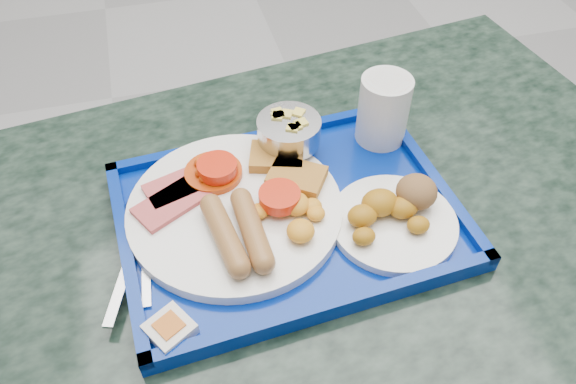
# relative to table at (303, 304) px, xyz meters

# --- Properties ---
(floor) EXTENTS (6.00, 6.00, 0.00)m
(floor) POSITION_rel_table_xyz_m (0.32, 0.65, -0.51)
(floor) COLOR #939396
(floor) RESTS_ON ground
(table) EXTENTS (1.19, 0.88, 0.69)m
(table) POSITION_rel_table_xyz_m (0.00, 0.00, 0.00)
(table) COLOR gray
(table) RESTS_ON floor
(tray) EXTENTS (0.45, 0.35, 0.03)m
(tray) POSITION_rel_table_xyz_m (-0.02, 0.02, 0.19)
(tray) COLOR navy
(tray) RESTS_ON table
(main_plate) EXTENTS (0.28, 0.28, 0.04)m
(main_plate) POSITION_rel_table_xyz_m (-0.08, 0.04, 0.21)
(main_plate) COLOR white
(main_plate) RESTS_ON tray
(bread_plate) EXTENTS (0.16, 0.16, 0.05)m
(bread_plate) POSITION_rel_table_xyz_m (0.11, -0.03, 0.21)
(bread_plate) COLOR white
(bread_plate) RESTS_ON tray
(fruit_bowl) EXTENTS (0.09, 0.09, 0.06)m
(fruit_bowl) POSITION_rel_table_xyz_m (0.01, 0.13, 0.23)
(fruit_bowl) COLOR #ABABAD
(fruit_bowl) RESTS_ON tray
(juice_cup) EXTENTS (0.07, 0.07, 0.10)m
(juice_cup) POSITION_rel_table_xyz_m (0.15, 0.13, 0.25)
(juice_cup) COLOR silver
(juice_cup) RESTS_ON tray
(spoon) EXTENTS (0.03, 0.17, 0.01)m
(spoon) POSITION_rel_table_xyz_m (-0.21, 0.05, 0.20)
(spoon) COLOR #ABABAD
(spoon) RESTS_ON tray
(knife) EXTENTS (0.07, 0.17, 0.00)m
(knife) POSITION_rel_table_xyz_m (-0.22, -0.01, 0.19)
(knife) COLOR #ABABAD
(knife) RESTS_ON tray
(jam_packet) EXTENTS (0.06, 0.06, 0.02)m
(jam_packet) POSITION_rel_table_xyz_m (-0.19, -0.11, 0.20)
(jam_packet) COLOR silver
(jam_packet) RESTS_ON tray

